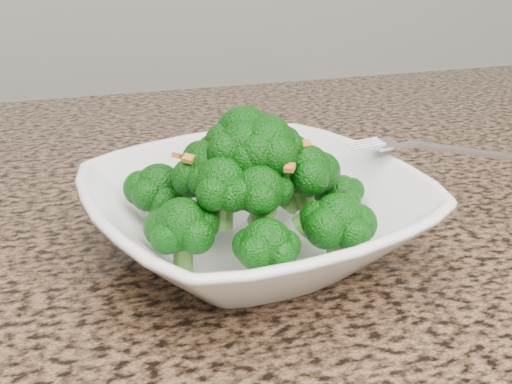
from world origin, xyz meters
name	(u,v)px	position (x,y,z in m)	size (l,w,h in m)	color
granite_counter	(116,306)	(0.00, 0.30, 0.89)	(1.64, 1.04, 0.03)	brown
bowl	(256,216)	(0.11, 0.32, 0.93)	(0.25, 0.25, 0.06)	white
broccoli_pile	(256,134)	(0.11, 0.32, 1.00)	(0.22, 0.22, 0.07)	#0A5109
garlic_topping	(256,82)	(0.11, 0.32, 1.03)	(0.13, 0.13, 0.01)	orange
fork	(411,146)	(0.25, 0.34, 0.97)	(0.18, 0.03, 0.01)	silver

